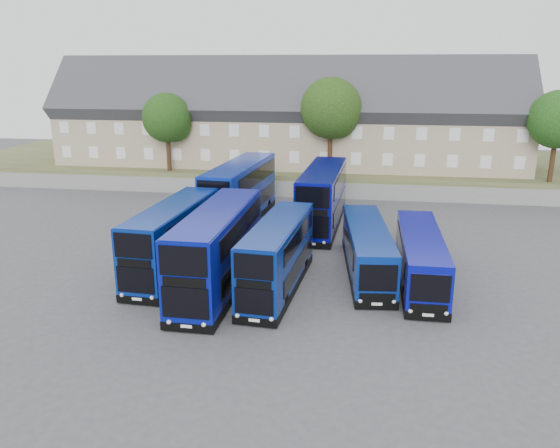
{
  "coord_description": "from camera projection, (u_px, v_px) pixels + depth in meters",
  "views": [
    {
      "loc": [
        5.28,
        -26.78,
        12.13
      ],
      "look_at": [
        0.03,
        6.98,
        2.2
      ],
      "focal_mm": 35.0,
      "sensor_mm": 36.0,
      "label": 1
    }
  ],
  "objects": [
    {
      "name": "dd_front_left",
      "position": [
        174.0,
        240.0,
        32.9
      ],
      "size": [
        2.98,
        10.52,
        4.13
      ],
      "rotation": [
        0.0,
        0.0,
        -0.06
      ],
      "color": "navy",
      "rests_on": "ground"
    },
    {
      "name": "dd_front_right",
      "position": [
        278.0,
        257.0,
        30.25
      ],
      "size": [
        2.99,
        9.92,
        3.88
      ],
      "rotation": [
        0.0,
        0.0,
        -0.08
      ],
      "color": "navy",
      "rests_on": "ground"
    },
    {
      "name": "earth_bank",
      "position": [
        316.0,
        168.0,
        61.55
      ],
      "size": [
        80.0,
        20.0,
        2.0
      ],
      "primitive_type": "cube",
      "color": "#4A512E",
      "rests_on": "ground"
    },
    {
      "name": "tree_east",
      "position": [
        559.0,
        122.0,
        48.06
      ],
      "size": [
        5.12,
        5.12,
        8.16
      ],
      "color": "#382314",
      "rests_on": "earth_bank"
    },
    {
      "name": "terrace_row",
      "position": [
        285.0,
        121.0,
        56.64
      ],
      "size": [
        48.0,
        10.4,
        11.2
      ],
      "color": "tan",
      "rests_on": "earth_bank"
    },
    {
      "name": "dd_rear_left",
      "position": [
        240.0,
        194.0,
        43.47
      ],
      "size": [
        3.75,
        12.04,
        4.71
      ],
      "rotation": [
        0.0,
        0.0,
        -0.09
      ],
      "color": "#08239E",
      "rests_on": "ground"
    },
    {
      "name": "coach_east_b",
      "position": [
        420.0,
        259.0,
        31.42
      ],
      "size": [
        2.29,
        10.69,
        2.91
      ],
      "rotation": [
        0.0,
        0.0,
        -0.0
      ],
      "color": "#080DA1",
      "rests_on": "ground"
    },
    {
      "name": "dd_rear_right",
      "position": [
        323.0,
        199.0,
        42.19
      ],
      "size": [
        3.15,
        11.59,
        4.56
      ],
      "rotation": [
        0.0,
        0.0,
        -0.05
      ],
      "color": "#06087B",
      "rests_on": "ground"
    },
    {
      "name": "ground",
      "position": [
        260.0,
        298.0,
        29.57
      ],
      "size": [
        120.0,
        120.0,
        0.0
      ],
      "primitive_type": "plane",
      "color": "#45454A",
      "rests_on": "ground"
    },
    {
      "name": "retaining_wall",
      "position": [
        307.0,
        190.0,
        52.13
      ],
      "size": [
        70.0,
        0.4,
        1.5
      ],
      "primitive_type": "cube",
      "color": "slate",
      "rests_on": "ground"
    },
    {
      "name": "dd_front_mid",
      "position": [
        218.0,
        251.0,
        30.35
      ],
      "size": [
        2.75,
        11.38,
        4.51
      ],
      "rotation": [
        0.0,
        0.0,
        -0.01
      ],
      "color": "#07128F",
      "rests_on": "ground"
    },
    {
      "name": "coach_east_a",
      "position": [
        367.0,
        251.0,
        32.75
      ],
      "size": [
        3.36,
        10.92,
        2.94
      ],
      "rotation": [
        0.0,
        0.0,
        0.1
      ],
      "color": "navy",
      "rests_on": "ground"
    },
    {
      "name": "tree_west",
      "position": [
        169.0,
        120.0,
        53.46
      ],
      "size": [
        4.8,
        4.8,
        7.65
      ],
      "color": "#382314",
      "rests_on": "earth_bank"
    },
    {
      "name": "tree_mid",
      "position": [
        333.0,
        111.0,
        51.29
      ],
      "size": [
        5.76,
        5.76,
        9.18
      ],
      "color": "#382314",
      "rests_on": "earth_bank"
    }
  ]
}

